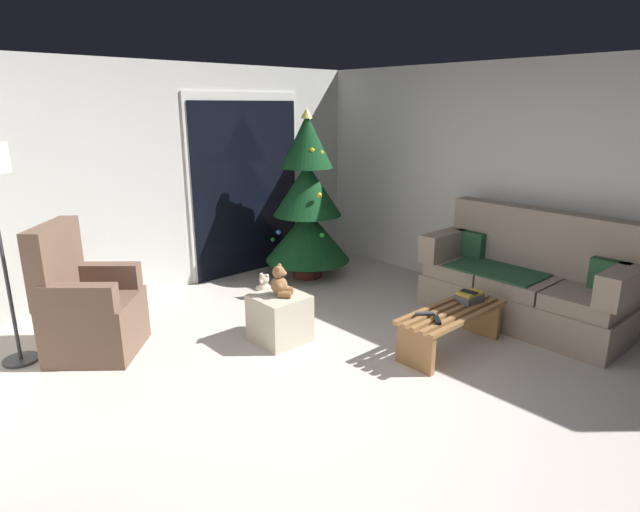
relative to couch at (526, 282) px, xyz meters
The scene contains 16 objects.
ground_plane 2.36m from the couch, behind, with size 7.00×7.00×0.00m, color #BCB2A8.
wall_back 4.06m from the couch, 125.76° to the left, with size 5.72×0.12×2.50m, color beige.
wall_right 1.02m from the couch, 16.28° to the left, with size 0.12×6.00×2.50m, color beige.
patio_door_frame 3.40m from the couch, 108.91° to the left, with size 1.60×0.02×2.20m, color silver.
patio_door_glass 3.37m from the couch, 109.01° to the left, with size 1.50×0.02×2.10m, color black.
couch is the anchor object (origin of this frame).
coffee_table 1.09m from the couch, behind, with size 1.10×0.40×0.37m.
remote_graphite 1.35m from the couch, behind, with size 0.04×0.16×0.02m, color #333338.
remote_black 1.37m from the couch, behind, with size 0.04×0.16×0.02m, color black.
book_stack 0.81m from the couch, behind, with size 0.25×0.19×0.09m.
cell_phone 0.82m from the couch, behind, with size 0.07×0.14×0.01m, color black.
christmas_tree 2.60m from the couch, 105.54° to the left, with size 1.03×1.03×2.02m.
armchair 4.02m from the couch, 147.82° to the left, with size 0.97×0.97×1.13m.
ottoman 2.41m from the couch, 148.98° to the left, with size 0.44×0.44×0.43m, color #B2A893.
teddy_bear_chestnut 2.40m from the couch, 149.06° to the left, with size 0.21×0.22×0.29m.
teddy_bear_cream_by_tree 2.70m from the couch, 125.01° to the left, with size 0.21×0.21×0.29m.
Camera 1 is at (-2.36, -2.37, 2.06)m, focal length 29.20 mm.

